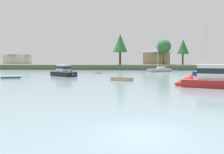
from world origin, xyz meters
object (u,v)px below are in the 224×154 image
(dinghy_cream, at_px, (99,73))
(dinghy_teal, at_px, (11,77))
(cruiser_red, at_px, (208,81))
(dinghy_sand, at_px, (122,80))
(sailboat_navy, at_px, (207,74))
(mooring_buoy_white, at_px, (183,76))
(cruiser_black, at_px, (65,73))
(sailboat_grey, at_px, (159,71))

(dinghy_cream, height_order, dinghy_teal, dinghy_cream)
(cruiser_red, distance_m, dinghy_sand, 14.97)
(dinghy_sand, bearing_deg, sailboat_navy, 42.07)
(dinghy_cream, height_order, mooring_buoy_white, dinghy_cream)
(cruiser_red, relative_size, dinghy_sand, 2.52)
(dinghy_teal, xyz_separation_m, cruiser_red, (34.52, -11.92, 0.59))
(mooring_buoy_white, bearing_deg, dinghy_cream, 153.07)
(cruiser_black, bearing_deg, mooring_buoy_white, 5.31)
(sailboat_grey, height_order, cruiser_black, sailboat_grey)
(dinghy_sand, distance_m, mooring_buoy_white, 17.56)
(sailboat_navy, bearing_deg, sailboat_grey, 122.87)
(sailboat_grey, height_order, dinghy_sand, sailboat_grey)
(dinghy_teal, bearing_deg, mooring_buoy_white, 14.63)
(sailboat_navy, height_order, cruiser_black, sailboat_navy)
(dinghy_teal, bearing_deg, dinghy_sand, -8.09)
(dinghy_teal, bearing_deg, sailboat_grey, 43.03)
(dinghy_teal, relative_size, dinghy_sand, 0.95)
(sailboat_grey, height_order, dinghy_cream, sailboat_grey)
(dinghy_sand, xyz_separation_m, mooring_buoy_white, (12.54, 12.30, -0.12))
(sailboat_navy, bearing_deg, dinghy_cream, 168.47)
(cruiser_red, bearing_deg, dinghy_teal, 160.94)
(dinghy_teal, xyz_separation_m, dinghy_sand, (22.38, -3.18, 0.03))
(dinghy_teal, xyz_separation_m, mooring_buoy_white, (34.92, 9.12, -0.09))
(dinghy_sand, distance_m, sailboat_navy, 25.68)
(cruiser_red, relative_size, cruiser_black, 1.37)
(sailboat_navy, bearing_deg, cruiser_red, -104.93)
(dinghy_sand, relative_size, cruiser_black, 0.54)
(dinghy_teal, distance_m, cruiser_black, 11.21)
(dinghy_cream, height_order, cruiser_black, cruiser_black)
(cruiser_red, distance_m, cruiser_black, 31.61)
(dinghy_cream, bearing_deg, dinghy_sand, -70.68)
(cruiser_red, bearing_deg, mooring_buoy_white, 88.91)
(dinghy_cream, bearing_deg, cruiser_black, -112.98)
(cruiser_black, bearing_deg, sailboat_navy, 12.71)
(dinghy_cream, distance_m, dinghy_teal, 24.28)
(sailboat_grey, bearing_deg, dinghy_sand, -105.63)
(cruiser_black, bearing_deg, dinghy_cream, 67.02)
(cruiser_black, relative_size, mooring_buoy_white, 20.05)
(sailboat_grey, height_order, mooring_buoy_white, sailboat_grey)
(dinghy_cream, bearing_deg, cruiser_red, -57.42)
(sailboat_grey, bearing_deg, cruiser_red, -85.82)
(sailboat_navy, bearing_deg, dinghy_sand, -137.93)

